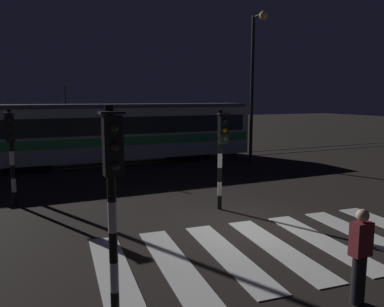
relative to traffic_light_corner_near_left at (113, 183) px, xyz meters
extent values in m
plane|color=black|center=(4.24, 3.10, -2.29)|extent=(120.00, 120.00, 0.00)
cube|color=#59595E|center=(4.24, 14.22, -2.28)|extent=(80.00, 0.12, 0.03)
cube|color=#59595E|center=(4.24, 15.66, -2.28)|extent=(80.00, 0.12, 0.03)
cube|color=silver|center=(0.37, 1.79, -2.28)|extent=(1.06, 4.10, 0.02)
cube|color=silver|center=(1.66, 1.67, -2.28)|extent=(1.06, 4.10, 0.02)
cube|color=silver|center=(2.95, 1.55, -2.28)|extent=(1.06, 4.10, 0.02)
cube|color=silver|center=(4.24, 1.44, -2.28)|extent=(1.06, 4.10, 0.02)
cube|color=silver|center=(5.53, 1.32, -2.28)|extent=(1.06, 4.10, 0.02)
cube|color=silver|center=(6.83, 1.20, -2.28)|extent=(1.06, 4.10, 0.02)
cylinder|color=black|center=(0.00, 0.09, -2.04)|extent=(0.14, 0.14, 0.50)
cylinder|color=white|center=(0.00, 0.09, -1.55)|extent=(0.14, 0.14, 0.50)
cylinder|color=black|center=(0.00, 0.09, -1.05)|extent=(0.14, 0.14, 0.50)
cylinder|color=white|center=(0.00, 0.09, -0.56)|extent=(0.14, 0.14, 0.50)
cylinder|color=black|center=(0.00, 0.09, -0.06)|extent=(0.14, 0.14, 0.50)
cylinder|color=white|center=(0.00, 0.09, 0.44)|extent=(0.14, 0.14, 0.50)
cylinder|color=black|center=(0.00, 0.09, 0.93)|extent=(0.14, 0.14, 0.50)
cube|color=black|center=(0.00, -0.08, 0.58)|extent=(0.28, 0.20, 0.90)
sphere|color=black|center=(0.00, -0.19, 0.86)|extent=(0.14, 0.14, 0.14)
sphere|color=black|center=(0.00, -0.19, 0.58)|extent=(0.14, 0.14, 0.14)
sphere|color=black|center=(0.00, -0.19, 0.30)|extent=(0.14, 0.14, 0.14)
cube|color=black|center=(0.00, -0.08, 1.07)|extent=(0.36, 0.24, 0.04)
cylinder|color=black|center=(4.54, 4.88, -2.06)|extent=(0.14, 0.14, 0.46)
cylinder|color=white|center=(4.54, 4.88, -1.61)|extent=(0.14, 0.14, 0.46)
cylinder|color=black|center=(4.54, 4.88, -1.15)|extent=(0.14, 0.14, 0.46)
cylinder|color=white|center=(4.54, 4.88, -0.69)|extent=(0.14, 0.14, 0.46)
cylinder|color=black|center=(4.54, 4.88, -0.23)|extent=(0.14, 0.14, 0.46)
cylinder|color=white|center=(4.54, 4.88, 0.22)|extent=(0.14, 0.14, 0.46)
cylinder|color=black|center=(4.54, 4.88, 0.68)|extent=(0.14, 0.14, 0.46)
cube|color=black|center=(4.54, 4.71, 0.31)|extent=(0.28, 0.20, 0.90)
sphere|color=black|center=(4.54, 4.60, 0.59)|extent=(0.14, 0.14, 0.14)
sphere|color=orange|center=(4.54, 4.60, 0.31)|extent=(0.14, 0.14, 0.14)
sphere|color=black|center=(4.54, 4.60, 0.03)|extent=(0.14, 0.14, 0.14)
cube|color=black|center=(4.54, 4.71, 0.80)|extent=(0.36, 0.24, 0.04)
cylinder|color=black|center=(-1.50, 8.15, -2.06)|extent=(0.14, 0.14, 0.46)
cylinder|color=white|center=(-1.50, 8.15, -1.61)|extent=(0.14, 0.14, 0.46)
cylinder|color=black|center=(-1.50, 8.15, -1.15)|extent=(0.14, 0.14, 0.46)
cylinder|color=white|center=(-1.50, 8.15, -0.69)|extent=(0.14, 0.14, 0.46)
cylinder|color=black|center=(-1.50, 8.15, -0.23)|extent=(0.14, 0.14, 0.46)
cylinder|color=white|center=(-1.50, 8.15, 0.23)|extent=(0.14, 0.14, 0.46)
cylinder|color=black|center=(-1.50, 8.15, 0.69)|extent=(0.14, 0.14, 0.46)
cube|color=black|center=(-1.50, 7.98, 0.32)|extent=(0.28, 0.20, 0.90)
sphere|color=black|center=(-1.50, 7.87, 0.60)|extent=(0.14, 0.14, 0.14)
sphere|color=black|center=(-1.50, 7.87, 0.32)|extent=(0.14, 0.14, 0.14)
sphere|color=black|center=(-1.50, 7.87, 0.04)|extent=(0.14, 0.14, 0.14)
cube|color=black|center=(-1.50, 7.98, 0.81)|extent=(0.36, 0.24, 0.04)
cylinder|color=black|center=(10.48, 12.14, 1.67)|extent=(0.18, 0.18, 7.92)
cylinder|color=black|center=(10.48, 11.69, 5.53)|extent=(0.10, 0.90, 0.10)
sphere|color=#F9E08C|center=(10.48, 11.24, 5.45)|extent=(0.44, 0.44, 0.44)
cube|color=#B2BCC1|center=(3.40, 14.94, -0.59)|extent=(15.76, 2.50, 2.70)
cube|color=green|center=(3.40, 13.67, -0.94)|extent=(15.44, 0.04, 0.44)
cube|color=green|center=(3.40, 16.21, -0.94)|extent=(15.44, 0.04, 0.44)
cube|color=black|center=(3.40, 13.68, -0.14)|extent=(14.97, 0.03, 0.90)
cube|color=#4C4C51|center=(3.40, 14.94, 0.86)|extent=(15.44, 2.30, 0.20)
cylinder|color=#262628|center=(1.03, 14.94, 1.36)|extent=(0.08, 0.08, 1.00)
cube|color=black|center=(7.73, 14.94, -2.12)|extent=(2.20, 2.00, 0.35)
cube|color=black|center=(-0.94, 14.94, -2.12)|extent=(2.20, 2.00, 0.35)
sphere|color=#F9F2CC|center=(11.33, 14.94, -0.99)|extent=(0.24, 0.24, 0.24)
cylinder|color=black|center=(3.99, -1.17, -1.85)|extent=(0.24, 0.24, 0.88)
cube|color=maroon|center=(3.99, -1.17, -1.11)|extent=(0.36, 0.22, 0.60)
sphere|color=beige|center=(3.99, -1.17, -0.69)|extent=(0.22, 0.22, 0.22)
camera|label=1|loc=(-1.26, -5.66, 1.29)|focal=35.71mm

